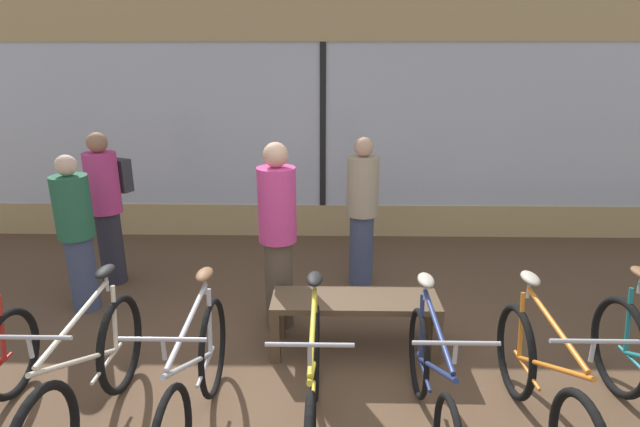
{
  "coord_description": "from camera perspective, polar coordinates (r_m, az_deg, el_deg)",
  "views": [
    {
      "loc": [
        0.09,
        -2.85,
        2.44
      ],
      "look_at": [
        0.0,
        1.83,
        0.95
      ],
      "focal_mm": 28.0,
      "sensor_mm": 36.0,
      "label": 1
    }
  ],
  "objects": [
    {
      "name": "ground_plane",
      "position": [
        3.75,
        -0.59,
        -22.92
      ],
      "size": [
        24.0,
        24.0,
        0.0
      ],
      "primitive_type": "plane",
      "color": "brown"
    },
    {
      "name": "shop_back_wall",
      "position": [
        6.71,
        0.33,
        10.8
      ],
      "size": [
        12.0,
        0.08,
        3.2
      ],
      "color": "tan",
      "rests_on": "ground_plane"
    },
    {
      "name": "bicycle_left",
      "position": [
        3.75,
        -24.96,
        -17.2
      ],
      "size": [
        0.46,
        1.8,
        1.05
      ],
      "color": "black",
      "rests_on": "ground_plane"
    },
    {
      "name": "bicycle_center_left",
      "position": [
        3.5,
        -14.06,
        -18.51
      ],
      "size": [
        0.46,
        1.76,
        1.05
      ],
      "color": "black",
      "rests_on": "ground_plane"
    },
    {
      "name": "bicycle_center",
      "position": [
        3.38,
        -0.8,
        -19.63
      ],
      "size": [
        0.46,
        1.72,
        1.03
      ],
      "color": "black",
      "rests_on": "ground_plane"
    },
    {
      "name": "bicycle_center_right",
      "position": [
        3.5,
        12.62,
        -18.9
      ],
      "size": [
        0.46,
        1.65,
        1.01
      ],
      "color": "black",
      "rests_on": "ground_plane"
    },
    {
      "name": "bicycle_right",
      "position": [
        3.7,
        24.08,
        -17.86
      ],
      "size": [
        0.46,
        1.69,
        1.03
      ],
      "color": "black",
      "rests_on": "ground_plane"
    },
    {
      "name": "display_bench",
      "position": [
        4.29,
        4.01,
        -10.7
      ],
      "size": [
        1.4,
        0.44,
        0.5
      ],
      "color": "brown",
      "rests_on": "ground_plane"
    },
    {
      "name": "customer_near_rack",
      "position": [
        5.84,
        -23.18,
        1.0
      ],
      "size": [
        0.46,
        0.56,
        1.68
      ],
      "color": "#2D2D38",
      "rests_on": "ground_plane"
    },
    {
      "name": "customer_by_window",
      "position": [
        5.36,
        4.85,
        0.47
      ],
      "size": [
        0.48,
        0.48,
        1.64
      ],
      "color": "#424C6B",
      "rests_on": "ground_plane"
    },
    {
      "name": "customer_mid_floor",
      "position": [
        5.34,
        -26.07,
        -1.89
      ],
      "size": [
        0.48,
        0.48,
        1.57
      ],
      "color": "#424C6B",
      "rests_on": "ground_plane"
    },
    {
      "name": "customer_near_bench",
      "position": [
        4.48,
        -4.85,
        -2.28
      ],
      "size": [
        0.46,
        0.46,
        1.74
      ],
      "color": "brown",
      "rests_on": "ground_plane"
    }
  ]
}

